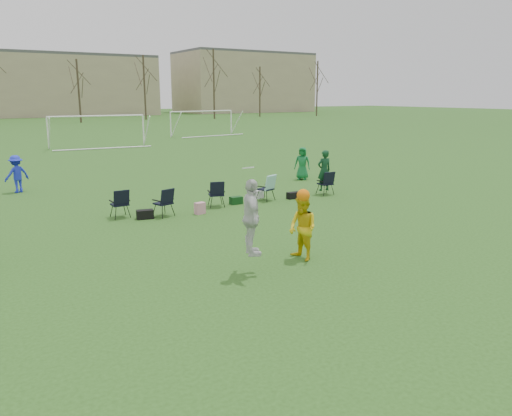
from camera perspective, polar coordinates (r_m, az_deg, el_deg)
ground at (r=11.08m, az=5.19°, el=-8.61°), size 260.00×260.00×0.00m
fielder_blue at (r=23.25m, az=-25.68°, el=3.52°), size 1.16×0.91×1.57m
fielder_green_far at (r=24.34m, az=5.32°, el=5.10°), size 0.89×0.90×1.57m
center_contest at (r=11.80m, az=2.61°, el=-1.68°), size 2.32×1.20×2.52m
sideline_setup at (r=18.79m, az=-1.44°, el=2.10°), size 9.04×1.50×1.83m
goal_mid at (r=41.55m, az=-17.71°, el=9.33°), size 7.40×0.63×2.46m
goal_right at (r=51.33m, az=-6.18°, el=10.41°), size 7.35×1.14×2.46m
building_row at (r=105.03m, az=-25.36°, el=12.72°), size 126.00×16.00×13.00m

